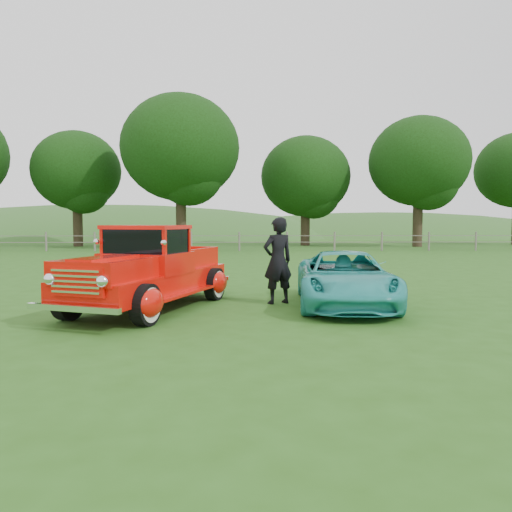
{
  "coord_description": "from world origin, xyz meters",
  "views": [
    {
      "loc": [
        0.3,
        -9.23,
        1.86
      ],
      "look_at": [
        0.55,
        1.2,
        1.13
      ],
      "focal_mm": 35.0,
      "sensor_mm": 36.0,
      "label": 1
    }
  ],
  "objects_px": {
    "red_pickup": "(148,272)",
    "tree_near_east": "(306,177)",
    "man": "(278,261)",
    "tree_mid_east": "(419,162)",
    "tree_mid_west": "(77,171)",
    "teal_sedan": "(345,279)",
    "tree_near_west": "(180,148)"
  },
  "relations": [
    {
      "from": "tree_mid_east",
      "to": "man",
      "type": "relative_size",
      "value": 4.84
    },
    {
      "from": "tree_near_west",
      "to": "tree_mid_east",
      "type": "height_order",
      "value": "tree_near_west"
    },
    {
      "from": "tree_mid_west",
      "to": "tree_mid_east",
      "type": "distance_m",
      "value": 25.03
    },
    {
      "from": "red_pickup",
      "to": "man",
      "type": "xyz_separation_m",
      "value": [
        2.78,
        0.67,
        0.18
      ]
    },
    {
      "from": "tree_near_east",
      "to": "man",
      "type": "distance_m",
      "value": 27.66
    },
    {
      "from": "tree_near_east",
      "to": "red_pickup",
      "type": "bearing_deg",
      "value": -103.62
    },
    {
      "from": "man",
      "to": "tree_near_west",
      "type": "bearing_deg",
      "value": -101.9
    },
    {
      "from": "tree_near_west",
      "to": "red_pickup",
      "type": "distance_m",
      "value": 24.57
    },
    {
      "from": "tree_mid_west",
      "to": "tree_near_west",
      "type": "height_order",
      "value": "tree_near_west"
    },
    {
      "from": "tree_near_east",
      "to": "man",
      "type": "bearing_deg",
      "value": -98.28
    },
    {
      "from": "tree_mid_west",
      "to": "tree_mid_east",
      "type": "xyz_separation_m",
      "value": [
        25.0,
        -1.0,
        0.62
      ]
    },
    {
      "from": "tree_mid_east",
      "to": "tree_near_west",
      "type": "bearing_deg",
      "value": -173.29
    },
    {
      "from": "tree_mid_west",
      "to": "tree_near_east",
      "type": "relative_size",
      "value": 1.02
    },
    {
      "from": "tree_mid_east",
      "to": "tree_mid_west",
      "type": "bearing_deg",
      "value": 177.71
    },
    {
      "from": "tree_near_east",
      "to": "red_pickup",
      "type": "xyz_separation_m",
      "value": [
        -6.72,
        -27.71,
        -4.45
      ]
    },
    {
      "from": "tree_near_east",
      "to": "tree_mid_east",
      "type": "height_order",
      "value": "tree_mid_east"
    },
    {
      "from": "tree_mid_west",
      "to": "teal_sedan",
      "type": "bearing_deg",
      "value": -61.22
    },
    {
      "from": "tree_near_east",
      "to": "man",
      "type": "height_order",
      "value": "tree_near_east"
    },
    {
      "from": "red_pickup",
      "to": "tree_near_east",
      "type": "bearing_deg",
      "value": 96.1
    },
    {
      "from": "red_pickup",
      "to": "tree_mid_east",
      "type": "bearing_deg",
      "value": 79.94
    },
    {
      "from": "tree_mid_west",
      "to": "red_pickup",
      "type": "bearing_deg",
      "value": -68.95
    },
    {
      "from": "tree_near_west",
      "to": "tree_mid_east",
      "type": "relative_size",
      "value": 1.1
    },
    {
      "from": "tree_near_east",
      "to": "teal_sedan",
      "type": "distance_m",
      "value": 27.93
    },
    {
      "from": "tree_mid_west",
      "to": "man",
      "type": "xyz_separation_m",
      "value": [
        13.06,
        -26.05,
        -4.57
      ]
    },
    {
      "from": "tree_mid_west",
      "to": "tree_near_west",
      "type": "xyz_separation_m",
      "value": [
        8.0,
        -3.0,
        1.25
      ]
    },
    {
      "from": "man",
      "to": "tree_mid_west",
      "type": "bearing_deg",
      "value": -87.65
    },
    {
      "from": "tree_near_east",
      "to": "teal_sedan",
      "type": "bearing_deg",
      "value": -95.18
    },
    {
      "from": "tree_mid_west",
      "to": "teal_sedan",
      "type": "distance_m",
      "value": 30.55
    },
    {
      "from": "tree_mid_east",
      "to": "tree_near_east",
      "type": "bearing_deg",
      "value": 165.96
    },
    {
      "from": "tree_near_west",
      "to": "tree_mid_west",
      "type": "bearing_deg",
      "value": 159.44
    },
    {
      "from": "tree_mid_east",
      "to": "teal_sedan",
      "type": "bearing_deg",
      "value": -112.41
    },
    {
      "from": "tree_mid_west",
      "to": "man",
      "type": "relative_size",
      "value": 4.33
    }
  ]
}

